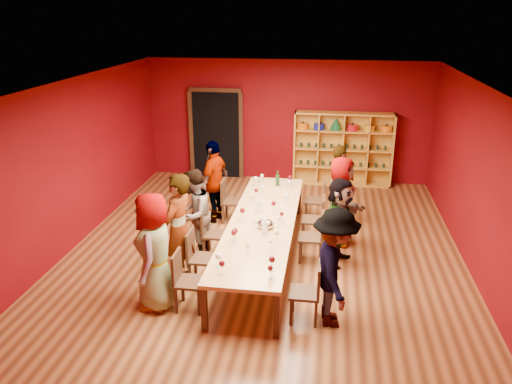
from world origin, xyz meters
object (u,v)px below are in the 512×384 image
person_right_2 (339,221)px  chair_person_right_4 (319,198)px  person_right_3 (340,201)px  person_right_4 (339,184)px  chair_person_left_0 (184,278)px  person_right_0 (335,268)px  tasting_table (262,223)px  chair_person_right_3 (317,217)px  person_left_1 (178,229)px  wine_bottle (277,180)px  chair_person_left_4 (229,198)px  person_left_4 (214,181)px  chair_person_right_2 (316,234)px  shelving_unit (343,145)px  chair_person_left_1 (197,254)px  chair_person_left_2 (211,231)px  person_left_2 (194,214)px  person_left_0 (154,252)px  spittoon_bowl (266,224)px  chair_person_right_0 (311,289)px

person_right_2 → chair_person_right_4: 1.84m
person_right_3 → person_right_4: size_ratio=1.03×
chair_person_left_0 → person_right_0: 2.16m
tasting_table → chair_person_right_3: size_ratio=5.06×
person_left_1 → wine_bottle: bearing=166.6°
chair_person_right_4 → person_right_4: size_ratio=0.55×
chair_person_left_4 → person_right_3: 2.36m
tasting_table → chair_person_right_4: (0.91, 1.87, -0.20)m
person_left_4 → chair_person_right_2: 2.59m
tasting_table → chair_person_right_2: (0.91, 0.10, -0.20)m
person_right_0 → person_right_4: (0.09, 3.57, -0.04)m
shelving_unit → chair_person_left_1: size_ratio=2.70×
chair_person_left_2 → person_left_4: 1.65m
chair_person_right_2 → person_right_3: person_right_3 is taller
person_left_2 → person_right_0: bearing=60.8°
chair_person_left_4 → person_right_4: 2.26m
chair_person_left_0 → chair_person_left_2: same height
person_left_0 → person_right_0: bearing=81.9°
tasting_table → person_left_0: bearing=-129.0°
person_right_3 → spittoon_bowl: bearing=151.1°
person_right_0 → tasting_table: bearing=28.8°
chair_person_left_0 → chair_person_left_1: bearing=90.0°
chair_person_right_4 → wine_bottle: (-0.85, -0.10, 0.38)m
chair_person_right_2 → chair_person_right_4: bearing=90.0°
chair_person_left_1 → chair_person_right_4: (1.82, 2.80, 0.00)m
chair_person_left_0 → chair_person_left_2: bearing=90.0°
chair_person_right_2 → chair_person_right_4: 1.77m
person_left_1 → person_left_4: bearing=-168.2°
chair_person_left_4 → wine_bottle: (0.97, 0.20, 0.38)m
tasting_table → chair_person_left_0: 1.90m
person_right_4 → person_right_2: bearing=169.6°
chair_person_right_4 → chair_person_left_2: bearing=-133.9°
tasting_table → wine_bottle: bearing=88.0°
person_left_0 → chair_person_right_2: size_ratio=1.99×
person_right_3 → chair_person_left_0: bearing=155.8°
tasting_table → person_right_3: bearing=33.6°
person_left_4 → person_right_2: (2.50, -1.46, -0.08)m
shelving_unit → person_left_0: shelving_unit is taller
person_left_2 → chair_person_left_4: size_ratio=1.78×
person_right_2 → chair_person_left_2: bearing=114.7°
person_left_4 → chair_person_right_4: 2.16m
chair_person_left_1 → wine_bottle: size_ratio=2.76×
person_left_1 → person_right_0: size_ratio=1.07×
person_left_2 → person_right_3: bearing=115.0°
person_right_4 → spittoon_bowl: 2.49m
person_left_4 → chair_person_right_0: bearing=47.4°
chair_person_left_2 → person_right_4: 2.93m
chair_person_left_1 → person_left_0: bearing=-120.3°
chair_person_left_0 → person_right_3: (2.23, 2.52, 0.34)m
chair_person_left_0 → chair_person_right_4: (1.82, 3.52, 0.00)m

